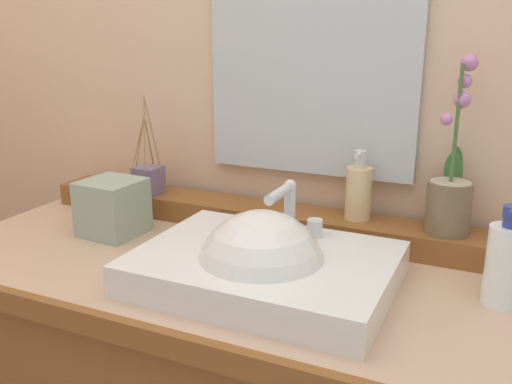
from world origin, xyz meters
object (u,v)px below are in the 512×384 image
reed_diffuser (148,179)px  lotion_bottle (505,263)px  potted_plant (450,192)px  sink_basin (263,272)px  soap_dispenser (358,191)px  tissue_box (113,207)px

reed_diffuser → lotion_bottle: 0.87m
potted_plant → reed_diffuser: (-0.74, -0.03, -0.05)m
sink_basin → reed_diffuser: reed_diffuser is taller
potted_plant → soap_dispenser: size_ratio=2.33×
sink_basin → potted_plant: 0.43m
soap_dispenser → tissue_box: bearing=-160.5°
lotion_bottle → tissue_box: bearing=-179.7°
potted_plant → tissue_box: bearing=-165.8°
sink_basin → soap_dispenser: size_ratio=3.04×
lotion_bottle → potted_plant: bearing=123.2°
soap_dispenser → reed_diffuser: 0.55m
reed_diffuser → lotion_bottle: reed_diffuser is taller
sink_basin → soap_dispenser: bearing=71.6°
potted_plant → lotion_bottle: (0.12, -0.18, -0.07)m
potted_plant → tissue_box: 0.76m
sink_basin → soap_dispenser: 0.33m
soap_dispenser → potted_plant: bearing=-1.4°
sink_basin → soap_dispenser: (0.10, 0.30, 0.09)m
sink_basin → tissue_box: size_ratio=3.64×
soap_dispenser → lotion_bottle: soap_dispenser is taller
sink_basin → potted_plant: (0.29, 0.29, 0.11)m
soap_dispenser → lotion_bottle: bearing=-30.7°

